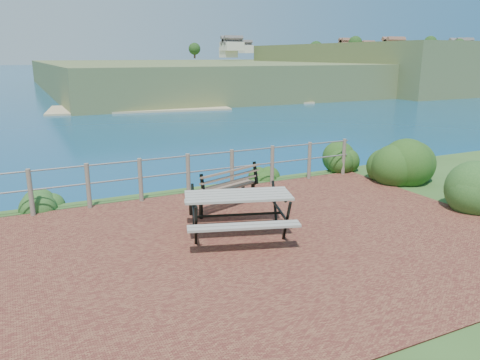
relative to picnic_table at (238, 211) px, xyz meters
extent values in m
cube|color=maroon|center=(0.08, -0.44, -0.52)|extent=(10.00, 7.00, 0.12)
plane|color=#135F72|center=(0.08, 199.56, -0.52)|extent=(1200.00, 1200.00, 0.00)
cylinder|color=#6B5B4C|center=(-3.37, 2.91, 0.00)|extent=(0.10, 0.10, 1.00)
cylinder|color=#6B5B4C|center=(-2.22, 2.91, 0.00)|extent=(0.10, 0.10, 1.00)
cylinder|color=#6B5B4C|center=(-1.07, 2.91, 0.00)|extent=(0.10, 0.10, 1.00)
cylinder|color=#6B5B4C|center=(0.08, 2.91, 0.00)|extent=(0.10, 0.10, 1.00)
cylinder|color=#6B5B4C|center=(1.23, 2.91, 0.00)|extent=(0.10, 0.10, 1.00)
cylinder|color=#6B5B4C|center=(2.38, 2.91, 0.00)|extent=(0.10, 0.10, 1.00)
cylinder|color=#6B5B4C|center=(3.53, 2.91, 0.00)|extent=(0.10, 0.10, 1.00)
cylinder|color=#6B5B4C|center=(4.68, 2.91, 0.00)|extent=(0.10, 0.10, 1.00)
cylinder|color=slate|center=(0.08, 2.91, 0.45)|extent=(9.40, 0.04, 0.04)
cylinder|color=slate|center=(0.08, 2.91, 0.05)|extent=(9.40, 0.04, 0.04)
cube|color=#4C6030|center=(140.08, 209.56, -6.52)|extent=(260.00, 180.00, 12.00)
cube|color=#4C6030|center=(200.08, 169.56, -2.52)|extent=(160.00, 120.00, 20.00)
cube|color=tan|center=(130.08, 124.56, -12.27)|extent=(209.53, 114.73, 0.50)
cube|color=gray|center=(0.00, 0.00, 0.29)|extent=(2.06, 1.33, 0.04)
cube|color=gray|center=(0.00, 0.00, -0.03)|extent=(1.91, 0.85, 0.04)
cube|color=gray|center=(0.00, 0.00, -0.03)|extent=(1.91, 0.85, 0.04)
cylinder|color=black|center=(0.00, 0.00, -0.08)|extent=(1.58, 0.55, 0.05)
cube|color=brown|center=(0.41, 1.60, -0.03)|extent=(1.74, 0.97, 0.04)
cube|color=brown|center=(0.41, 1.60, 0.27)|extent=(1.64, 0.69, 0.39)
cube|color=black|center=(0.41, 1.60, -0.26)|extent=(0.07, 0.08, 0.47)
cube|color=black|center=(0.41, 1.60, -0.26)|extent=(0.07, 0.08, 0.47)
cube|color=black|center=(0.41, 1.60, -0.26)|extent=(0.07, 0.08, 0.47)
cube|color=black|center=(0.41, 1.60, -0.26)|extent=(0.07, 0.08, 0.47)
ellipsoid|color=#154214|center=(5.51, 1.63, -0.52)|extent=(1.41, 1.41, 2.00)
ellipsoid|color=#1C4A1B|center=(5.51, -0.54, -0.52)|extent=(1.25, 1.25, 1.79)
ellipsoid|color=#154214|center=(5.10, 3.22, -0.52)|extent=(1.08, 1.08, 1.54)
ellipsoid|color=#1C4A1B|center=(-3.11, 3.58, -0.52)|extent=(0.77, 0.77, 0.52)
ellipsoid|color=#154214|center=(2.58, 3.67, -0.52)|extent=(0.72, 0.72, 0.44)
camera|label=1|loc=(-3.52, -7.32, 2.76)|focal=35.00mm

